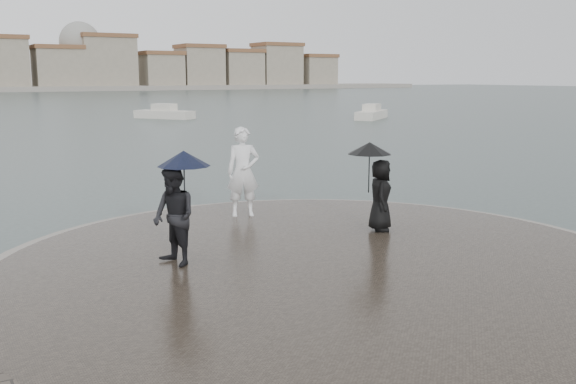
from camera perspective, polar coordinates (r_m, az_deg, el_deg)
ground at (r=9.38m, az=15.12°, el=-13.38°), size 400.00×400.00×0.00m
kerb_ring at (r=11.88m, az=3.14°, el=-7.11°), size 12.50×12.50×0.32m
quay_tip at (r=11.88m, az=3.14°, el=-7.01°), size 11.90×11.90×0.36m
statue at (r=15.44m, az=-4.01°, el=1.80°), size 0.91×0.74×2.15m
visitor_left at (r=11.56m, az=-9.93°, el=-1.14°), size 1.15×1.07×2.04m
visitor_right at (r=14.04m, az=7.95°, el=0.89°), size 1.15×1.04×1.95m
boats at (r=47.44m, az=-8.93°, el=6.15°), size 41.93×26.04×1.50m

